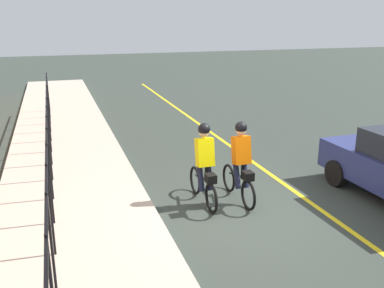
{
  "coord_description": "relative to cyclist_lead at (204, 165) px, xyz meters",
  "views": [
    {
      "loc": [
        -7.38,
        3.58,
        3.96
      ],
      "look_at": [
        1.89,
        0.52,
        1.0
      ],
      "focal_mm": 39.57,
      "sensor_mm": 36.0,
      "label": 1
    }
  ],
  "objects": [
    {
      "name": "ground_plane",
      "position": [
        -0.62,
        -0.67,
        -0.91
      ],
      "size": [
        80.0,
        80.0,
        0.0
      ],
      "primitive_type": "plane",
      "color": "#323933"
    },
    {
      "name": "cyclist_lead",
      "position": [
        0.0,
        0.0,
        0.0
      ],
      "size": [
        1.71,
        0.36,
        1.83
      ],
      "rotation": [
        0.0,
        0.0,
        -0.0
      ],
      "color": "black",
      "rests_on": "ground"
    },
    {
      "name": "lane_line_centre",
      "position": [
        -0.62,
        -2.27,
        -0.91
      ],
      "size": [
        36.0,
        0.12,
        0.01
      ],
      "primitive_type": "cube",
      "color": "yellow",
      "rests_on": "ground"
    },
    {
      "name": "cyclist_follow",
      "position": [
        -0.11,
        -0.79,
        0.0
      ],
      "size": [
        1.71,
        0.36,
        1.83
      ],
      "rotation": [
        0.0,
        0.0,
        -0.0
      ],
      "color": "black",
      "rests_on": "ground"
    },
    {
      "name": "sidewalk",
      "position": [
        -0.62,
        2.73,
        -0.84
      ],
      "size": [
        40.0,
        3.2,
        0.15
      ],
      "primitive_type": "cube",
      "color": "#BAAA97",
      "rests_on": "ground"
    },
    {
      "name": "iron_fence",
      "position": [
        0.38,
        3.13,
        0.35
      ],
      "size": [
        19.98,
        0.04,
        1.6
      ],
      "color": "black",
      "rests_on": "sidewalk"
    }
  ]
}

